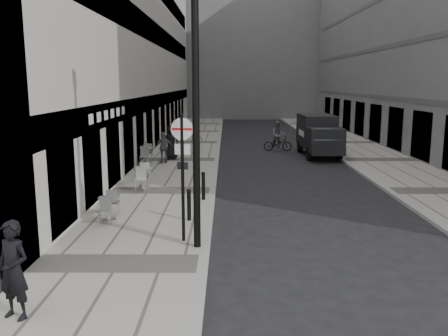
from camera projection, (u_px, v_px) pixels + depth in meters
The scene contains 18 objects.
ground at pixel (196, 326), 8.52m from camera, with size 120.00×120.00×0.00m, color black.
sidewalk at pixel (181, 160), 26.23m from camera, with size 4.00×60.00×0.12m, color gray.
far_sidewalk at pixel (379, 160), 26.17m from camera, with size 4.00×60.00×0.12m, color gray.
building_left at pixel (127, 10), 31.05m from camera, with size 4.00×45.00×18.00m, color #B3ACA2.
building_far at pixel (234, 30), 61.65m from camera, with size 24.00×16.00×22.00m, color slate.
walking_man at pixel (13, 270), 8.42m from camera, with size 0.66×0.43×1.81m, color black.
sign_post at pixel (182, 161), 12.37m from camera, with size 0.58×0.13×3.40m.
lamppost at pixel (196, 94), 11.60m from camera, with size 0.32×0.32×7.05m.
bollard_near at pixel (203, 187), 17.12m from camera, with size 0.13×0.13×0.96m, color black.
bollard_far at pixel (189, 206), 14.56m from camera, with size 0.12×0.12×0.92m, color black.
panel_van at pixel (319, 133), 28.00m from camera, with size 1.98×5.13×2.40m.
cyclist at pixel (278, 139), 30.10m from camera, with size 1.78×0.69×1.90m.
pedestrian_a at pixel (164, 148), 24.90m from camera, with size 0.96×0.40×1.63m, color #59585D.
pedestrian_b at pixel (195, 136), 29.76m from camera, with size 1.11×0.64×1.71m, color gray.
pedestrian_c at pixel (171, 142), 26.07m from camera, with size 0.92×0.60×1.88m, color black.
cafe_table_near at pixel (109, 207), 14.57m from camera, with size 0.66×1.49×0.85m.
cafe_table_mid at pixel (143, 176), 19.04m from camera, with size 0.74×1.67×0.95m.
cafe_table_far at pixel (146, 155), 24.49m from camera, with size 0.79×1.79×1.02m.
Camera 1 is at (0.56, -7.87, 4.32)m, focal length 38.00 mm.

